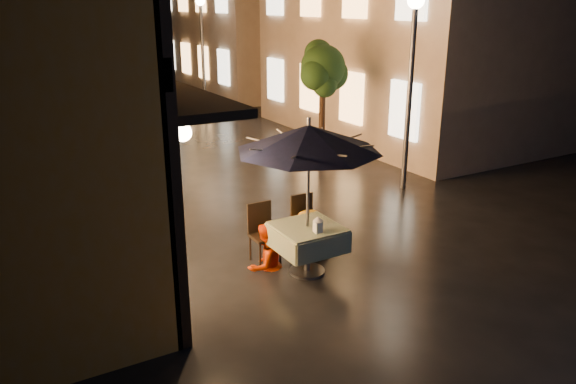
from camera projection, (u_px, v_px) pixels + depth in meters
ground at (346, 246)px, 9.72m from camera, size 90.00×90.00×0.00m
east_building_near at (425, 22)px, 17.49m from camera, size 7.30×9.30×6.80m
east_building_far at (258, 10)px, 26.85m from camera, size 7.30×10.30×7.30m
street_tree at (323, 70)px, 13.78m from camera, size 1.43×1.20×3.15m
streetlamp_near at (412, 57)px, 11.83m from camera, size 0.36×0.36×4.23m
streetlamp_far at (202, 32)px, 21.69m from camera, size 0.36×0.36×4.23m
cafe_table at (307, 238)px, 8.61m from camera, size 0.99×0.99×0.78m
patio_umbrella at (309, 138)px, 8.11m from camera, size 2.18×2.18×2.46m
cafe_chair_left at (262, 229)px, 9.04m from camera, size 0.42×0.42×0.97m
cafe_chair_right at (305, 220)px, 9.42m from camera, size 0.42×0.42×0.97m
table_lantern at (318, 224)px, 8.27m from camera, size 0.16×0.16×0.25m
person_orange at (265, 225)px, 8.76m from camera, size 0.81×0.71×1.42m
person_yellow at (310, 212)px, 9.15m from camera, size 1.04×0.66×1.54m
bicycle_0 at (141, 186)px, 11.34m from camera, size 1.93×1.19×0.96m
bicycle_1 at (120, 175)px, 12.03m from camera, size 1.71×0.72×1.00m
bicycle_2 at (108, 170)px, 12.60m from camera, size 1.74×0.96×0.86m
bicycle_3 at (110, 147)px, 14.21m from camera, size 1.82×1.03×1.05m
bicycle_4 at (115, 147)px, 14.41m from camera, size 1.93×1.18×0.96m
bicycle_5 at (95, 135)px, 15.47m from camera, size 1.82×0.60×1.08m
bicycle_6 at (74, 132)px, 16.23m from camera, size 1.75×1.19×0.87m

